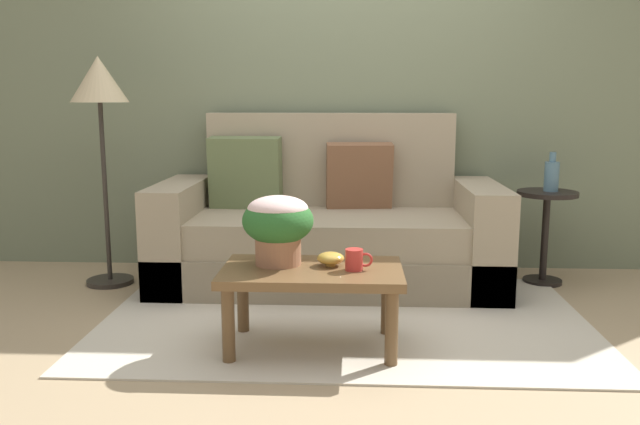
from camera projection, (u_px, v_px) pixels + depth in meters
name	position (u px, v px, depth m)	size (l,w,h in m)	color
ground_plane	(345.00, 322.00, 3.54)	(14.00, 14.00, 0.00)	tan
wall_back	(348.00, 79.00, 4.58)	(6.40, 0.12, 2.67)	slate
area_rug	(345.00, 319.00, 3.59)	(2.63, 1.68, 0.01)	beige
couch	(327.00, 232.00, 4.27)	(2.19, 0.93, 1.10)	gray
coffee_table	(312.00, 281.00, 3.12)	(0.86, 0.52, 0.40)	brown
side_table	(546.00, 220.00, 4.23)	(0.38, 0.38, 0.61)	black
floor_lamp	(100.00, 96.00, 4.08)	(0.36, 0.36, 1.46)	#2D2823
potted_plant	(278.00, 222.00, 3.15)	(0.35, 0.35, 0.34)	#A36B4C
coffee_mug	(355.00, 260.00, 3.06)	(0.13, 0.08, 0.10)	red
snack_bowl	(331.00, 258.00, 3.15)	(0.13, 0.13, 0.07)	gold
table_vase	(552.00, 175.00, 4.18)	(0.09, 0.09, 0.25)	slate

